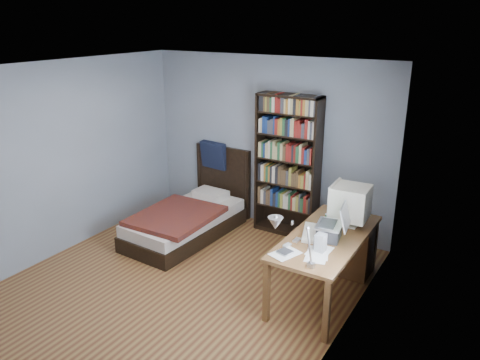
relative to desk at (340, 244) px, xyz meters
The scene contains 14 objects.
room 2.06m from the desk, 141.87° to the right, with size 4.20×4.24×2.50m.
desk is the anchor object (origin of this frame).
crt_monitor 0.59m from the desk, 34.41° to the right, with size 0.43×0.40×0.48m.
laptop 0.68m from the desk, 83.69° to the right, with size 0.39×0.39×0.42m.
desk_lamp 1.80m from the desk, 90.53° to the right, with size 0.26×0.57×0.67m.
keyboard 0.64m from the desk, 106.94° to the right, with size 0.19×0.47×0.03m, color beige.
speaker 0.94m from the desk, 85.24° to the right, with size 0.10×0.10×0.20m, color gray.
soda_can 0.44m from the desk, 116.28° to the right, with size 0.07×0.07×0.13m, color #06320E.
mouse 0.39m from the desk, 91.69° to the right, with size 0.07×0.12×0.04m, color silver.
phone_silver 0.86m from the desk, 107.08° to the right, with size 0.05×0.11×0.02m, color silver.
phone_grey 1.01m from the desk, 106.42° to the right, with size 0.05×0.09×0.02m, color gray.
external_drive 1.15m from the desk, 101.29° to the right, with size 0.13×0.13×0.03m, color gray.
bookshelf 1.47m from the desk, 144.48° to the left, with size 0.91×0.30×2.01m.
bed 2.26m from the desk, behind, with size 1.03×2.01×1.16m.
Camera 1 is at (3.08, -3.76, 3.00)m, focal length 35.00 mm.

